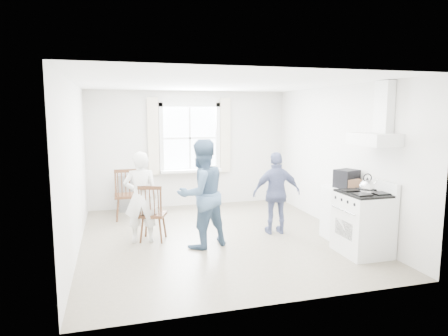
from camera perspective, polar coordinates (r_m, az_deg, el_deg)
room_shell at (r=6.68m, az=-0.90°, el=0.81°), size 4.62×5.12×2.64m
window_assembly at (r=9.04m, az=-4.86°, el=3.72°), size 1.88×0.24×1.70m
range_hood at (r=6.30m, az=21.05°, el=5.32°), size 0.45×0.76×0.94m
shelf_unit at (r=8.91m, az=-13.53°, el=-3.44°), size 0.40×0.30×0.80m
gas_stove at (r=6.42m, az=19.24°, el=-7.38°), size 0.68×0.76×1.12m
kettle at (r=6.19m, az=19.75°, el=-2.58°), size 0.22×0.22×0.31m
low_cabinet at (r=7.03m, az=16.43°, el=-6.21°), size 0.50×0.55×0.90m
stereo_stack at (r=6.86m, az=17.11°, el=-1.47°), size 0.41×0.39×0.30m
cardboard_box at (r=6.80m, az=17.80°, el=-2.17°), size 0.27×0.20×0.16m
windsor_chair_a at (r=8.08m, az=-13.85°, el=-2.90°), size 0.45×0.44×1.05m
windsor_chair_b at (r=6.67m, az=-10.37°, el=-5.54°), size 0.52×0.51×0.97m
person_left at (r=6.68m, az=-11.77°, el=-4.10°), size 0.61×0.61×1.51m
person_mid at (r=6.30m, az=-3.23°, el=-3.71°), size 1.08×1.08×1.72m
person_right at (r=7.07m, az=7.53°, el=-3.58°), size 0.94×0.94×1.45m
potted_plant at (r=9.06m, az=-2.63°, el=0.95°), size 0.19×0.19×0.34m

